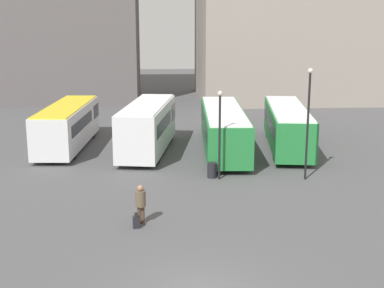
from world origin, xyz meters
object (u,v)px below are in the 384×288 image
object	(u,v)px
suitcase	(136,222)
lamp_post_1	(308,116)
bus_1	(148,126)
lamp_post_0	(220,127)
trash_bin	(212,170)
bus_0	(68,125)
traveler	(141,201)
bus_2	(223,128)
bus_3	(287,125)

from	to	relation	value
suitcase	lamp_post_1	size ratio (longest dim) A/B	0.12
bus_1	suitcase	size ratio (longest dim) A/B	13.31
lamp_post_0	trash_bin	xyz separation A→B (m)	(-0.36, 0.30, -2.50)
lamp_post_1	bus_0	bearing A→B (deg)	149.08
traveler	bus_2	bearing A→B (deg)	-29.18
traveler	lamp_post_1	size ratio (longest dim) A/B	0.28
bus_3	traveler	distance (m)	16.50
suitcase	lamp_post_0	world-z (taller)	lamp_post_0
bus_2	lamp_post_0	world-z (taller)	lamp_post_0
bus_2	lamp_post_0	bearing A→B (deg)	173.99
bus_1	bus_3	bearing A→B (deg)	-77.32
bus_0	bus_1	xyz separation A→B (m)	(5.48, -1.63, 0.17)
bus_1	lamp_post_1	world-z (taller)	lamp_post_1
suitcase	lamp_post_1	distance (m)	11.57
lamp_post_0	trash_bin	distance (m)	2.54
lamp_post_0	trash_bin	bearing A→B (deg)	139.99
traveler	bus_1	bearing A→B (deg)	-7.93
suitcase	lamp_post_1	world-z (taller)	lamp_post_1
traveler	lamp_post_0	world-z (taller)	lamp_post_0
bus_1	bus_2	distance (m)	5.02
bus_2	bus_0	bearing A→B (deg)	84.07
bus_3	trash_bin	size ratio (longest dim) A/B	13.25
bus_0	lamp_post_1	distance (m)	16.66
bus_1	traveler	bearing A→B (deg)	-171.37
suitcase	bus_0	bearing A→B (deg)	11.66
bus_3	trash_bin	xyz separation A→B (m)	(-5.82, -6.80, -1.12)
bus_2	suitcase	world-z (taller)	bus_2
trash_bin	bus_1	bearing A→B (deg)	120.30
bus_2	suitcase	bearing A→B (deg)	161.14
bus_0	bus_3	distance (m)	14.97
bus_2	traveler	distance (m)	13.85
traveler	suitcase	bearing A→B (deg)	151.06
lamp_post_0	lamp_post_1	world-z (taller)	lamp_post_1
bus_3	traveler	world-z (taller)	bus_3
bus_2	suitcase	size ratio (longest dim) A/B	16.84
lamp_post_0	trash_bin	size ratio (longest dim) A/B	5.75
suitcase	trash_bin	xyz separation A→B (m)	(3.93, 7.11, 0.17)
bus_1	traveler	size ratio (longest dim) A/B	5.52
bus_2	bus_1	bearing A→B (deg)	92.94
lamp_post_1	trash_bin	xyz separation A→B (m)	(-5.08, 0.66, -3.13)
traveler	lamp_post_1	bearing A→B (deg)	-63.33
traveler	suitcase	distance (m)	0.93
bus_0	trash_bin	world-z (taller)	bus_0
bus_0	bus_1	distance (m)	5.72
traveler	lamp_post_0	distance (m)	7.78
traveler	trash_bin	world-z (taller)	traveler
bus_3	suitcase	world-z (taller)	bus_3
bus_2	lamp_post_1	bearing A→B (deg)	-148.85
suitcase	lamp_post_0	bearing A→B (deg)	-39.68
bus_3	lamp_post_1	xyz separation A→B (m)	(-0.74, -7.46, 2.01)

